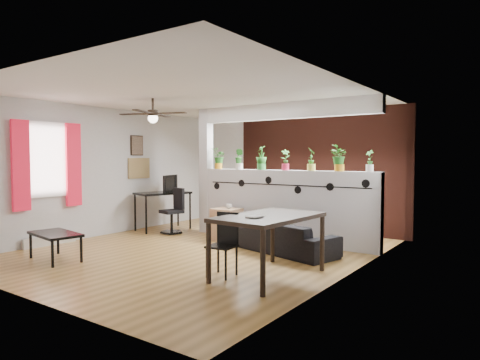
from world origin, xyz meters
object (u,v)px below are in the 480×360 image
(potted_plant_2, at_px, (261,157))
(ceiling_fan, at_px, (153,115))
(potted_plant_4, at_px, (311,158))
(office_chair, at_px, (174,214))
(sofa, at_px, (286,238))
(cup, at_px, (229,206))
(coffee_table, at_px, (55,236))
(computer_desk, at_px, (163,196))
(potted_plant_5, at_px, (339,157))
(potted_plant_3, at_px, (285,159))
(potted_plant_6, at_px, (370,160))
(dining_table, at_px, (268,222))
(folding_chair, at_px, (225,238))
(potted_plant_0, at_px, (218,158))
(cube_shelf, at_px, (227,224))
(potted_plant_1, at_px, (239,158))

(potted_plant_2, bearing_deg, ceiling_fan, -120.81)
(potted_plant_4, bearing_deg, office_chair, -169.31)
(sofa, xyz_separation_m, cup, (-1.43, 0.33, 0.40))
(ceiling_fan, relative_size, coffee_table, 1.21)
(cup, xyz_separation_m, computer_desk, (-1.88, 0.12, 0.10))
(ceiling_fan, height_order, potted_plant_5, ceiling_fan)
(potted_plant_3, relative_size, potted_plant_6, 1.07)
(dining_table, xyz_separation_m, folding_chair, (-0.53, -0.26, -0.24))
(computer_desk, bearing_deg, folding_chair, -32.57)
(potted_plant_3, xyz_separation_m, potted_plant_4, (0.53, -0.00, 0.01))
(potted_plant_0, distance_m, potted_plant_4, 2.11)
(potted_plant_3, xyz_separation_m, dining_table, (0.96, -2.18, -0.82))
(sofa, distance_m, folding_chair, 1.68)
(potted_plant_2, height_order, potted_plant_5, potted_plant_2)
(potted_plant_0, distance_m, cube_shelf, 1.46)
(potted_plant_0, relative_size, potted_plant_5, 0.95)
(cube_shelf, height_order, computer_desk, computer_desk)
(potted_plant_6, xyz_separation_m, coffee_table, (-3.78, -3.29, -1.16))
(cup, bearing_deg, potted_plant_6, 10.10)
(potted_plant_2, bearing_deg, potted_plant_0, -180.00)
(ceiling_fan, bearing_deg, cup, 65.09)
(potted_plant_1, bearing_deg, potted_plant_6, 0.00)
(potted_plant_6, height_order, sofa, potted_plant_6)
(ceiling_fan, xyz_separation_m, potted_plant_0, (0.02, 1.80, -0.74))
(potted_plant_1, distance_m, cube_shelf, 1.35)
(potted_plant_2, bearing_deg, potted_plant_6, 0.00)
(potted_plant_1, height_order, computer_desk, potted_plant_1)
(potted_plant_2, height_order, computer_desk, potted_plant_2)
(computer_desk, bearing_deg, potted_plant_3, 6.78)
(office_chair, bearing_deg, coffee_table, -87.25)
(potted_plant_1, bearing_deg, potted_plant_2, 0.00)
(computer_desk, xyz_separation_m, coffee_table, (0.65, -2.95, -0.37))
(folding_chair, bearing_deg, cup, 125.35)
(cube_shelf, xyz_separation_m, computer_desk, (-1.83, 0.12, 0.45))
(potted_plant_4, distance_m, cube_shelf, 2.06)
(ceiling_fan, relative_size, folding_chair, 1.41)
(sofa, height_order, computer_desk, computer_desk)
(potted_plant_5, bearing_deg, potted_plant_0, -180.00)
(cube_shelf, bearing_deg, office_chair, -177.34)
(potted_plant_4, distance_m, cup, 1.82)
(sofa, bearing_deg, potted_plant_3, -45.54)
(computer_desk, height_order, office_chair, office_chair)
(cup, bearing_deg, office_chair, -176.42)
(potted_plant_1, xyz_separation_m, potted_plant_4, (1.58, -0.00, 0.00))
(potted_plant_0, bearing_deg, cube_shelf, -39.40)
(potted_plant_5, relative_size, computer_desk, 0.36)
(potted_plant_4, xyz_separation_m, office_chair, (-2.86, -0.54, -1.16))
(potted_plant_3, relative_size, dining_table, 0.25)
(potted_plant_2, bearing_deg, cup, -134.58)
(potted_plant_5, relative_size, cube_shelf, 0.75)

